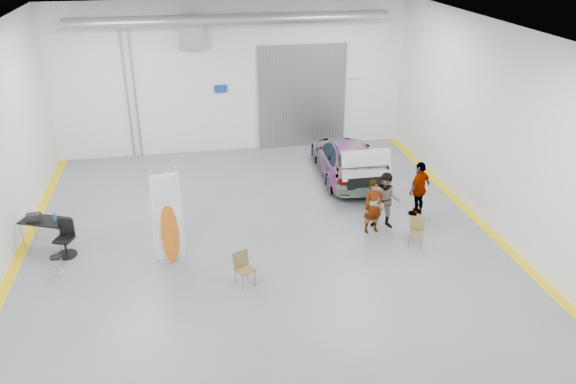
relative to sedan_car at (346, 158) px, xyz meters
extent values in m
plane|color=slate|center=(-3.72, -4.41, -0.71)|extent=(16.00, 16.00, 0.00)
cube|color=silver|center=(3.28, -4.41, 2.29)|extent=(0.02, 16.00, 6.00)
cube|color=silver|center=(-3.72, 3.59, 2.29)|extent=(14.00, 0.02, 6.00)
cube|color=silver|center=(-3.72, -12.41, 2.29)|extent=(14.00, 0.02, 6.00)
cube|color=white|center=(-3.72, -4.41, 5.29)|extent=(14.00, 16.00, 0.02)
cube|color=gray|center=(-0.92, 3.51, 1.39)|extent=(3.60, 0.12, 4.20)
cube|color=gray|center=(-5.22, 3.51, 4.09)|extent=(1.00, 0.50, 1.20)
cylinder|color=gray|center=(-3.72, 2.99, 4.59)|extent=(11.90, 0.44, 0.44)
cube|color=#13369D|center=(-4.22, 3.51, 1.89)|extent=(0.50, 0.04, 0.30)
cube|color=white|center=(1.08, 3.51, 2.19)|extent=(0.70, 0.04, 0.25)
cylinder|color=gray|center=(-7.52, 3.51, 1.79)|extent=(0.08, 0.08, 5.00)
cylinder|color=gray|center=(-7.82, 3.51, 1.79)|extent=(0.08, 0.08, 5.00)
cube|color=yellow|center=(-10.57, -4.41, -0.71)|extent=(0.30, 16.00, 0.01)
cube|color=yellow|center=(3.13, -4.41, -0.71)|extent=(0.30, 16.00, 0.01)
imported|color=silver|center=(0.00, 0.00, 0.00)|extent=(2.28, 5.01, 1.42)
imported|color=#9C6655|center=(-0.38, -4.17, 0.14)|extent=(0.67, 0.50, 1.69)
imported|color=slate|center=(0.10, -3.98, 0.19)|extent=(1.06, 0.94, 1.79)
imported|color=#A56437|center=(1.41, -3.36, 0.20)|extent=(1.12, 0.95, 1.82)
cube|color=white|center=(-6.38, -4.69, 0.22)|extent=(0.78, 0.17, 1.67)
ellipsoid|color=orange|center=(-6.38, -4.76, 0.17)|extent=(0.49, 0.30, 1.76)
cube|color=white|center=(-6.38, -4.71, 1.47)|extent=(0.75, 0.16, 0.88)
cylinder|color=white|center=(-6.70, -4.69, 0.68)|extent=(0.02, 0.02, 2.78)
cylinder|color=white|center=(-6.05, -4.69, 0.68)|extent=(0.02, 0.02, 2.78)
cube|color=brown|center=(-4.48, -6.26, -0.24)|extent=(0.57, 0.56, 0.04)
cube|color=brown|center=(-4.48, -6.07, -0.01)|extent=(0.43, 0.26, 0.41)
cube|color=brown|center=(0.60, -5.22, -0.27)|extent=(0.53, 0.52, 0.04)
cube|color=brown|center=(0.60, -5.03, -0.05)|extent=(0.40, 0.24, 0.39)
cylinder|color=black|center=(-9.28, -4.97, -0.11)|extent=(0.30, 0.30, 0.04)
torus|color=silver|center=(-9.28, -4.97, -0.51)|extent=(0.32, 0.32, 0.02)
cylinder|color=gray|center=(-10.46, -3.49, -0.32)|extent=(0.03, 0.03, 0.79)
cylinder|color=gray|center=(-9.26, -3.49, -0.32)|extent=(0.03, 0.03, 0.79)
cylinder|color=gray|center=(-10.46, -2.94, -0.32)|extent=(0.03, 0.03, 0.79)
cylinder|color=gray|center=(-9.26, -2.94, -0.32)|extent=(0.03, 0.03, 0.79)
cube|color=black|center=(-9.86, -3.21, 0.10)|extent=(1.47, 1.12, 0.04)
cylinder|color=#1A58A1|center=(-9.53, -3.32, 0.24)|extent=(0.09, 0.09, 0.24)
cube|color=black|center=(-10.13, -3.16, 0.22)|extent=(0.38, 0.24, 0.20)
cylinder|color=black|center=(-9.26, -3.91, -0.67)|extent=(0.56, 0.56, 0.04)
cylinder|color=black|center=(-9.26, -3.91, -0.43)|extent=(0.06, 0.06, 0.48)
cube|color=black|center=(-9.26, -3.91, -0.19)|extent=(0.60, 0.60, 0.07)
cube|color=black|center=(-9.26, -3.69, 0.12)|extent=(0.44, 0.22, 0.50)
cube|color=silver|center=(0.00, -2.20, 0.73)|extent=(1.66, 1.01, 0.04)
camera|label=1|loc=(-5.64, -18.34, 7.68)|focal=35.00mm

